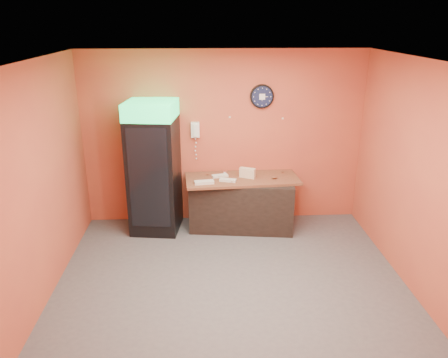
{
  "coord_description": "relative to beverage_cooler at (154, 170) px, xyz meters",
  "views": [
    {
      "loc": [
        -0.34,
        -4.83,
        3.23
      ],
      "look_at": [
        -0.06,
        0.6,
        1.22
      ],
      "focal_mm": 35.0,
      "sensor_mm": 36.0,
      "label": 1
    }
  ],
  "objects": [
    {
      "name": "left_wall",
      "position": [
        -1.16,
        -1.6,
        0.39
      ],
      "size": [
        0.02,
        4.0,
        2.8
      ],
      "primitive_type": "cube",
      "color": "#C55737",
      "rests_on": "floor"
    },
    {
      "name": "wrapped_sandwich_left",
      "position": [
        0.77,
        -0.2,
        -0.14
      ],
      "size": [
        0.31,
        0.16,
        0.04
      ],
      "primitive_type": "cube",
      "rotation": [
        0.0,
        0.0,
        0.14
      ],
      "color": "silver",
      "rests_on": "butcher_paper"
    },
    {
      "name": "back_wall",
      "position": [
        1.09,
        0.4,
        0.39
      ],
      "size": [
        4.5,
        0.02,
        2.8
      ],
      "primitive_type": "cube",
      "color": "#C55737",
      "rests_on": "floor"
    },
    {
      "name": "wrapped_sandwich_mid",
      "position": [
        1.14,
        -0.12,
        -0.14
      ],
      "size": [
        0.27,
        0.17,
        0.04
      ],
      "primitive_type": "cube",
      "rotation": [
        0.0,
        0.0,
        -0.3
      ],
      "color": "silver",
      "rests_on": "butcher_paper"
    },
    {
      "name": "prep_counter",
      "position": [
        1.37,
        0.03,
        -0.61
      ],
      "size": [
        1.71,
        0.92,
        0.81
      ],
      "primitive_type": "cube",
      "rotation": [
        0.0,
        0.0,
        -0.13
      ],
      "color": "black",
      "rests_on": "floor"
    },
    {
      "name": "ceiling",
      "position": [
        1.09,
        -1.6,
        1.79
      ],
      "size": [
        4.5,
        4.0,
        0.02
      ],
      "primitive_type": "cube",
      "color": "white",
      "rests_on": "back_wall"
    },
    {
      "name": "kitchen_tool",
      "position": [
        1.11,
        0.17,
        -0.13
      ],
      "size": [
        0.06,
        0.06,
        0.06
      ],
      "primitive_type": "cylinder",
      "color": "silver",
      "rests_on": "butcher_paper"
    },
    {
      "name": "right_wall",
      "position": [
        3.34,
        -1.6,
        0.39
      ],
      "size": [
        0.02,
        4.0,
        2.8
      ],
      "primitive_type": "cube",
      "color": "#C55737",
      "rests_on": "floor"
    },
    {
      "name": "butcher_paper",
      "position": [
        1.37,
        0.03,
        -0.18
      ],
      "size": [
        1.83,
        0.85,
        0.04
      ],
      "primitive_type": "cube",
      "rotation": [
        0.0,
        0.0,
        0.07
      ],
      "color": "brown",
      "rests_on": "prep_counter"
    },
    {
      "name": "wrapped_sandwich_right",
      "position": [
        1.02,
        0.08,
        -0.14
      ],
      "size": [
        0.27,
        0.16,
        0.04
      ],
      "primitive_type": "cube",
      "rotation": [
        0.0,
        0.0,
        0.26
      ],
      "color": "silver",
      "rests_on": "butcher_paper"
    },
    {
      "name": "beverage_cooler",
      "position": [
        0.0,
        0.0,
        0.0
      ],
      "size": [
        0.81,
        0.82,
        2.08
      ],
      "rotation": [
        0.0,
        0.0,
        -0.13
      ],
      "color": "black",
      "rests_on": "floor"
    },
    {
      "name": "wall_phone",
      "position": [
        0.64,
        0.34,
        0.55
      ],
      "size": [
        0.13,
        0.11,
        0.24
      ],
      "color": "white",
      "rests_on": "back_wall"
    },
    {
      "name": "sub_roll_stack",
      "position": [
        1.45,
        0.03,
        -0.08
      ],
      "size": [
        0.26,
        0.18,
        0.16
      ],
      "rotation": [
        0.0,
        0.0,
        -0.42
      ],
      "color": "beige",
      "rests_on": "butcher_paper"
    },
    {
      "name": "floor",
      "position": [
        1.09,
        -1.6,
        -1.01
      ],
      "size": [
        4.5,
        4.5,
        0.0
      ],
      "primitive_type": "plane",
      "color": "#47474C",
      "rests_on": "ground"
    },
    {
      "name": "wall_clock",
      "position": [
        1.7,
        0.37,
        1.06
      ],
      "size": [
        0.38,
        0.06,
        0.38
      ],
      "color": "black",
      "rests_on": "back_wall"
    }
  ]
}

